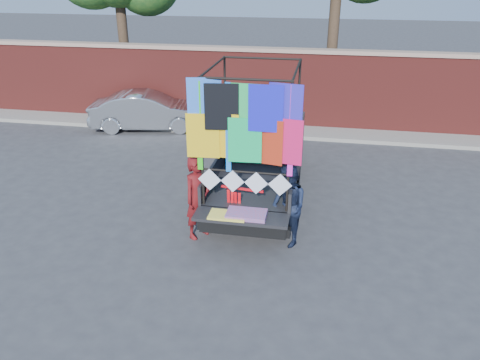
% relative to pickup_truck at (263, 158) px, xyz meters
% --- Properties ---
extents(ground, '(90.00, 90.00, 0.00)m').
position_rel_pickup_truck_xyz_m(ground, '(0.46, -1.92, -0.83)').
color(ground, '#38383A').
rests_on(ground, ground).
extents(brick_wall, '(30.00, 0.45, 2.61)m').
position_rel_pickup_truck_xyz_m(brick_wall, '(0.46, 5.08, 0.50)').
color(brick_wall, maroon).
rests_on(brick_wall, ground).
extents(curb, '(30.00, 1.20, 0.12)m').
position_rel_pickup_truck_xyz_m(curb, '(0.46, 4.38, -0.77)').
color(curb, gray).
rests_on(curb, ground).
extents(pickup_truck, '(2.07, 5.19, 3.27)m').
position_rel_pickup_truck_xyz_m(pickup_truck, '(0.00, 0.00, 0.00)').
color(pickup_truck, black).
rests_on(pickup_truck, ground).
extents(sedan, '(3.96, 2.04, 1.24)m').
position_rel_pickup_truck_xyz_m(sedan, '(-4.39, 3.98, -0.21)').
color(sedan, silver).
rests_on(sedan, ground).
extents(woman, '(0.68, 0.74, 1.71)m').
position_rel_pickup_truck_xyz_m(woman, '(-0.95, -2.39, 0.03)').
color(woman, maroon).
rests_on(woman, ground).
extents(man, '(0.93, 0.99, 1.63)m').
position_rel_pickup_truck_xyz_m(man, '(0.81, -2.36, -0.01)').
color(man, '#161F38').
rests_on(man, ground).
extents(streamer_bundle, '(0.84, 0.15, 0.59)m').
position_rel_pickup_truck_xyz_m(streamer_bundle, '(-0.16, -2.38, 0.11)').
color(streamer_bundle, '#FF0D16').
rests_on(streamer_bundle, ground).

